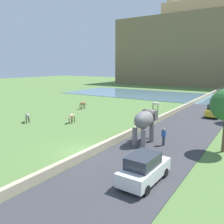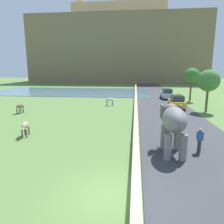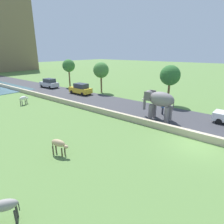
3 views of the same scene
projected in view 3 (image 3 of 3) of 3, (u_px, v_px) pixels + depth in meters
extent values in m
plane|color=#567A3D|center=(195.00, 145.00, 14.48)|extent=(220.00, 220.00, 0.00)
cube|color=#38383D|center=(74.00, 96.00, 30.09)|extent=(7.00, 120.00, 0.06)
cube|color=tan|center=(62.00, 101.00, 25.99)|extent=(0.40, 110.00, 0.61)
ellipsoid|color=slate|center=(161.00, 99.00, 19.03)|extent=(1.41, 2.71, 1.50)
cylinder|color=slate|center=(151.00, 112.00, 19.69)|extent=(0.44, 0.44, 1.60)
cylinder|color=slate|center=(154.00, 110.00, 20.31)|extent=(0.44, 0.44, 1.60)
cylinder|color=slate|center=(166.00, 115.00, 18.64)|extent=(0.44, 0.44, 1.60)
cylinder|color=slate|center=(170.00, 113.00, 19.26)|extent=(0.44, 0.44, 1.60)
ellipsoid|color=slate|center=(149.00, 95.00, 19.82)|extent=(1.00, 0.90, 1.10)
cube|color=#575454|center=(147.00, 96.00, 19.28)|extent=(0.12, 0.70, 0.90)
cube|color=#575454|center=(153.00, 94.00, 20.17)|extent=(0.12, 0.70, 0.90)
cylinder|color=slate|center=(144.00, 103.00, 20.38)|extent=(0.28, 0.28, 1.50)
cone|color=silver|center=(144.00, 99.00, 20.04)|extent=(0.12, 0.56, 0.17)
cone|color=silver|center=(146.00, 98.00, 20.36)|extent=(0.12, 0.56, 0.17)
cylinder|color=#575454|center=(174.00, 105.00, 18.35)|extent=(0.08, 0.08, 0.90)
cylinder|color=#33333D|center=(162.00, 111.00, 21.15)|extent=(0.22, 0.22, 0.85)
cube|color=#2D569E|center=(163.00, 105.00, 20.93)|extent=(0.36, 0.22, 0.56)
sphere|color=tan|center=(163.00, 102.00, 20.81)|extent=(0.22, 0.22, 0.22)
cube|color=gold|center=(80.00, 90.00, 31.16)|extent=(1.72, 4.01, 0.80)
cube|color=#2D333D|center=(81.00, 86.00, 30.81)|extent=(1.45, 2.21, 0.70)
cylinder|color=black|center=(72.00, 92.00, 31.46)|extent=(0.18, 0.60, 0.60)
cylinder|color=black|center=(79.00, 91.00, 32.66)|extent=(0.18, 0.60, 0.60)
cylinder|color=black|center=(82.00, 94.00, 29.92)|extent=(0.18, 0.60, 0.60)
cylinder|color=black|center=(90.00, 93.00, 31.12)|extent=(0.18, 0.60, 0.60)
cylinder|color=black|center=(219.00, 122.00, 18.36)|extent=(0.20, 0.61, 0.60)
cylinder|color=black|center=(222.00, 117.00, 19.53)|extent=(0.20, 0.61, 0.60)
cube|color=#B7B7BC|center=(49.00, 84.00, 36.51)|extent=(1.85, 4.06, 0.80)
cube|color=#2D333D|center=(49.00, 80.00, 36.16)|extent=(1.53, 2.25, 0.70)
cylinder|color=black|center=(42.00, 86.00, 36.75)|extent=(0.20, 0.61, 0.60)
cylinder|color=black|center=(49.00, 85.00, 37.98)|extent=(0.20, 0.61, 0.60)
cylinder|color=black|center=(50.00, 88.00, 35.28)|extent=(0.20, 0.61, 0.60)
cylinder|color=black|center=(57.00, 86.00, 36.51)|extent=(0.20, 0.61, 0.60)
ellipsoid|color=gray|center=(4.00, 205.00, 7.67)|extent=(1.16, 0.98, 0.50)
cylinder|color=#373533|center=(16.00, 217.00, 7.82)|extent=(0.10, 0.10, 0.65)
cylinder|color=#373533|center=(17.00, 211.00, 8.10)|extent=(0.10, 0.10, 0.65)
cylinder|color=#373533|center=(19.00, 206.00, 7.89)|extent=(0.04, 0.04, 0.45)
ellipsoid|color=tan|center=(58.00, 143.00, 12.86)|extent=(0.70, 1.17, 0.50)
cylinder|color=#493D2C|center=(65.00, 151.00, 13.02)|extent=(0.10, 0.10, 0.65)
cylinder|color=#493D2C|center=(62.00, 153.00, 12.76)|extent=(0.10, 0.10, 0.65)
cylinder|color=#493D2C|center=(56.00, 148.00, 13.33)|extent=(0.10, 0.10, 0.65)
cylinder|color=#493D2C|center=(53.00, 150.00, 13.06)|extent=(0.10, 0.10, 0.65)
ellipsoid|color=tan|center=(66.00, 147.00, 12.66)|extent=(0.33, 0.45, 0.26)
cone|color=beige|center=(66.00, 144.00, 12.69)|extent=(0.04, 0.04, 0.12)
cone|color=beige|center=(65.00, 145.00, 12.53)|extent=(0.04, 0.04, 0.12)
cylinder|color=#493D2C|center=(52.00, 144.00, 13.14)|extent=(0.04, 0.04, 0.45)
ellipsoid|color=silver|center=(23.00, 98.00, 25.08)|extent=(1.18, 0.70, 0.50)
cylinder|color=#595753|center=(25.00, 101.00, 25.65)|extent=(0.10, 0.10, 0.65)
cylinder|color=#595753|center=(27.00, 102.00, 25.53)|extent=(0.10, 0.10, 0.65)
cylinder|color=#595753|center=(21.00, 103.00, 24.98)|extent=(0.10, 0.10, 0.65)
cylinder|color=#595753|center=(22.00, 103.00, 24.86)|extent=(0.10, 0.10, 0.65)
ellipsoid|color=silver|center=(27.00, 98.00, 25.67)|extent=(0.45, 0.33, 0.26)
cone|color=beige|center=(26.00, 97.00, 25.66)|extent=(0.04, 0.04, 0.12)
cone|color=beige|center=(27.00, 97.00, 25.59)|extent=(0.04, 0.04, 0.12)
cylinder|color=#595753|center=(20.00, 100.00, 24.67)|extent=(0.04, 0.04, 0.45)
cylinder|color=brown|center=(168.00, 93.00, 25.02)|extent=(0.28, 0.28, 2.97)
sphere|color=#2D662D|center=(170.00, 75.00, 24.27)|extent=(2.60, 2.60, 2.60)
cylinder|color=brown|center=(70.00, 78.00, 37.58)|extent=(0.28, 0.28, 3.27)
sphere|color=#387033|center=(69.00, 66.00, 36.81)|extent=(2.43, 2.43, 2.43)
cylinder|color=brown|center=(101.00, 84.00, 32.26)|extent=(0.28, 0.28, 2.90)
sphere|color=#427A38|center=(101.00, 70.00, 31.52)|extent=(2.62, 2.62, 2.62)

